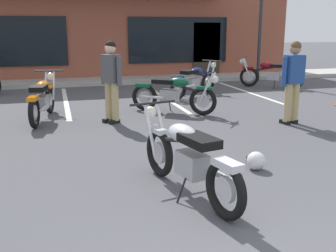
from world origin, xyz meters
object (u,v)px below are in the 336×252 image
object	(u,v)px
motorcycle_red_sportbike	(174,93)
helmet_on_pavement	(256,161)
motorcycle_blue_standard	(194,80)
person_by_back_row	(111,77)
motorcycle_foreground_classic	(187,157)
motorcycle_cream_vintage	(271,74)
person_in_shorts_foreground	(293,78)
motorcycle_green_cafe_racer	(42,99)

from	to	relation	value
motorcycle_red_sportbike	helmet_on_pavement	world-z (taller)	motorcycle_red_sportbike
motorcycle_blue_standard	person_by_back_row	size ratio (longest dim) A/B	1.09
motorcycle_foreground_classic	motorcycle_red_sportbike	distance (m)	4.69
motorcycle_foreground_classic	motorcycle_cream_vintage	world-z (taller)	same
motorcycle_blue_standard	motorcycle_cream_vintage	bearing A→B (deg)	17.91
person_in_shorts_foreground	motorcycle_green_cafe_racer	bearing A→B (deg)	160.51
person_in_shorts_foreground	person_by_back_row	distance (m)	3.67
motorcycle_foreground_classic	helmet_on_pavement	bearing A→B (deg)	24.54
person_by_back_row	helmet_on_pavement	xyz separation A→B (m)	(1.52, -3.41, -0.82)
motorcycle_blue_standard	motorcycle_green_cafe_racer	distance (m)	4.54
person_by_back_row	motorcycle_green_cafe_racer	bearing A→B (deg)	155.54
motorcycle_cream_vintage	helmet_on_pavement	distance (m)	8.10
motorcycle_foreground_classic	person_by_back_row	bearing A→B (deg)	94.86
motorcycle_cream_vintage	motorcycle_red_sportbike	bearing A→B (deg)	-144.42
motorcycle_green_cafe_racer	motorcycle_red_sportbike	bearing A→B (deg)	-0.92
person_in_shorts_foreground	helmet_on_pavement	bearing A→B (deg)	-130.59
motorcycle_cream_vintage	person_by_back_row	world-z (taller)	person_by_back_row
motorcycle_red_sportbike	helmet_on_pavement	bearing A→B (deg)	-89.70
motorcycle_foreground_classic	person_by_back_row	xyz separation A→B (m)	(-0.34, 3.95, 0.49)
motorcycle_foreground_classic	motorcycle_blue_standard	world-z (taller)	same
motorcycle_blue_standard	motorcycle_cream_vintage	size ratio (longest dim) A/B	1.04
motorcycle_green_cafe_racer	helmet_on_pavement	size ratio (longest dim) A/B	8.04
motorcycle_blue_standard	motorcycle_green_cafe_racer	world-z (taller)	same
motorcycle_green_cafe_racer	motorcycle_cream_vintage	size ratio (longest dim) A/B	1.20
motorcycle_red_sportbike	motorcycle_foreground_classic	bearing A→B (deg)	-104.41
motorcycle_red_sportbike	person_by_back_row	world-z (taller)	person_by_back_row
motorcycle_foreground_classic	motorcycle_green_cafe_racer	bearing A→B (deg)	110.62
motorcycle_foreground_classic	person_by_back_row	size ratio (longest dim) A/B	1.24
motorcycle_green_cafe_racer	motorcycle_cream_vintage	xyz separation A→B (m)	(7.04, 2.92, 0.00)
motorcycle_red_sportbike	person_by_back_row	bearing A→B (deg)	-158.72
motorcycle_red_sportbike	motorcycle_blue_standard	distance (m)	2.35
motorcycle_green_cafe_racer	helmet_on_pavement	world-z (taller)	motorcycle_green_cafe_racer
motorcycle_foreground_classic	motorcycle_green_cafe_racer	world-z (taller)	same
motorcycle_cream_vintage	motorcycle_foreground_classic	bearing A→B (deg)	-125.29
motorcycle_green_cafe_racer	motorcycle_blue_standard	bearing A→B (deg)	25.69
motorcycle_green_cafe_racer	person_in_shorts_foreground	world-z (taller)	person_in_shorts_foreground
person_by_back_row	motorcycle_foreground_classic	bearing A→B (deg)	-85.14
helmet_on_pavement	motorcycle_foreground_classic	bearing A→B (deg)	-155.46
motorcycle_foreground_classic	helmet_on_pavement	size ratio (longest dim) A/B	7.99
motorcycle_red_sportbike	person_by_back_row	xyz separation A→B (m)	(-1.50, -0.59, 0.49)
person_in_shorts_foreground	motorcycle_foreground_classic	bearing A→B (deg)	-137.99
person_in_shorts_foreground	helmet_on_pavement	distance (m)	3.15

